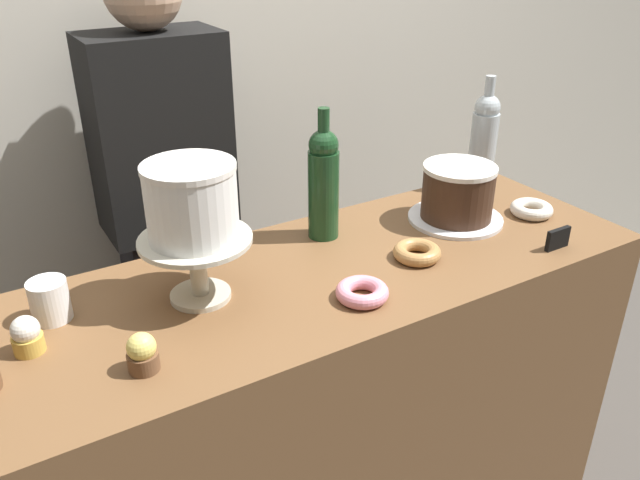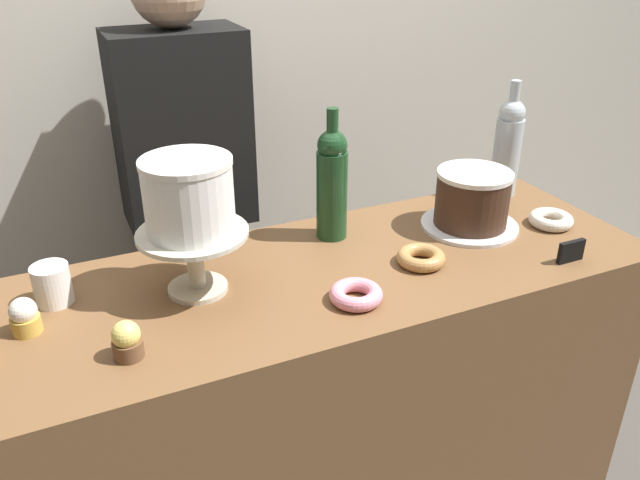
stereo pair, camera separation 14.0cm
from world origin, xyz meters
name	(u,v)px [view 1 (the left image)]	position (x,y,z in m)	size (l,w,h in m)	color
back_wall	(176,51)	(0.00, 0.84, 1.30)	(6.00, 0.05, 2.60)	beige
display_counter	(320,430)	(0.00, 0.00, 0.47)	(1.58, 0.54, 0.95)	brown
cake_stand_pedestal	(197,257)	(-0.27, 0.04, 1.05)	(0.23, 0.23, 0.14)	beige
white_layer_cake	(191,202)	(-0.27, 0.04, 1.17)	(0.18, 0.18, 0.16)	white
silver_serving_platter	(455,218)	(0.45, 0.05, 0.95)	(0.25, 0.25, 0.01)	white
chocolate_round_cake	(458,192)	(0.45, 0.05, 1.03)	(0.19, 0.19, 0.14)	#3D2619
wine_bottle_green	(323,182)	(0.10, 0.15, 1.09)	(0.08, 0.08, 0.33)	#193D1E
wine_bottle_clear	(484,139)	(0.66, 0.19, 1.09)	(0.08, 0.08, 0.33)	#B2BCC1
cupcake_vanilla	(27,336)	(-0.61, 0.02, 0.98)	(0.06, 0.06, 0.07)	gold
cupcake_lemon	(142,353)	(-0.44, -0.14, 0.98)	(0.06, 0.06, 0.07)	brown
donut_pink	(362,292)	(0.02, -0.14, 0.96)	(0.11, 0.11, 0.03)	pink
donut_maple	(417,252)	(0.23, -0.06, 0.96)	(0.11, 0.11, 0.03)	#B27F47
donut_sugar	(531,209)	(0.64, -0.03, 0.96)	(0.11, 0.11, 0.03)	silver
price_sign_chalkboard	(558,239)	(0.55, -0.20, 0.97)	(0.07, 0.01, 0.05)	black
coffee_cup_ceramic	(50,300)	(-0.55, 0.11, 0.99)	(0.08, 0.08, 0.08)	white
barista_figure	(171,228)	(-0.15, 0.62, 0.84)	(0.36, 0.22, 1.60)	black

